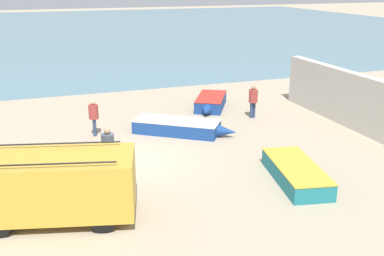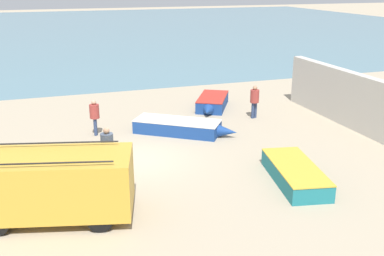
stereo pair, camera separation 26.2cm
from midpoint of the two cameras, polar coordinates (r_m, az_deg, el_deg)
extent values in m
plane|color=tan|center=(18.45, -6.52, -4.16)|extent=(200.00, 200.00, 0.00)
cube|color=slate|center=(69.15, -16.01, 11.91)|extent=(120.00, 80.00, 0.01)
cube|color=#BCB7AD|center=(23.56, 20.05, 3.32)|extent=(0.50, 10.66, 2.71)
cube|color=gold|center=(14.32, -16.75, -6.72)|extent=(5.14, 3.23, 1.76)
cylinder|color=black|center=(15.84, -21.06, -7.84)|extent=(0.78, 0.40, 0.75)
cylinder|color=black|center=(13.60, -11.05, -11.36)|extent=(0.78, 0.40, 0.75)
cylinder|color=black|center=(15.23, -10.27, -7.90)|extent=(0.78, 0.40, 0.75)
cylinder|color=black|center=(13.19, -17.87, -4.30)|extent=(3.80, 1.02, 0.05)
cylinder|color=black|center=(14.69, -16.45, -1.82)|extent=(3.80, 1.02, 0.05)
cube|color=navy|center=(21.50, -1.53, 0.14)|extent=(4.14, 3.52, 0.61)
cone|color=navy|center=(20.91, 4.88, -0.47)|extent=(1.06, 0.98, 0.57)
cube|color=silver|center=(21.43, -1.54, 0.74)|extent=(0.94, 1.22, 0.05)
cube|color=silver|center=(21.40, -1.54, 0.96)|extent=(4.18, 3.56, 0.04)
cube|color=#1E757F|center=(16.86, 13.38, -5.71)|extent=(2.13, 3.83, 0.60)
cone|color=#1E757F|center=(18.77, 11.05, -3.01)|extent=(0.71, 0.89, 0.57)
cube|color=gold|center=(16.77, 13.44, -4.98)|extent=(1.36, 0.45, 0.05)
cube|color=gold|center=(16.73, 13.46, -4.71)|extent=(2.15, 3.87, 0.04)
cube|color=navy|center=(25.80, 2.92, 3.29)|extent=(2.77, 3.38, 0.63)
cone|color=navy|center=(24.02, 2.30, 2.14)|extent=(0.85, 0.88, 0.60)
cube|color=#B22D23|center=(25.74, 2.93, 3.82)|extent=(1.27, 0.83, 0.05)
cube|color=#B22D23|center=(25.71, 2.93, 4.01)|extent=(2.80, 3.41, 0.04)
cylinder|color=#38383D|center=(17.30, -10.31, -4.35)|extent=(0.16, 0.16, 0.88)
cylinder|color=#38383D|center=(17.45, -10.00, -4.14)|extent=(0.16, 0.16, 0.88)
cylinder|color=#424C5B|center=(17.09, -10.31, -1.81)|extent=(0.48, 0.48, 0.70)
sphere|color=tan|center=(16.94, -10.39, -0.33)|extent=(0.24, 0.24, 0.24)
cylinder|color=navy|center=(23.99, 8.04, 2.23)|extent=(0.16, 0.16, 0.85)
cylinder|color=navy|center=(24.11, 8.35, 2.29)|extent=(0.16, 0.16, 0.85)
cylinder|color=#993833|center=(23.85, 8.28, 4.02)|extent=(0.46, 0.46, 0.68)
sphere|color=tan|center=(23.74, 8.33, 5.08)|extent=(0.23, 0.23, 0.23)
cylinder|color=navy|center=(21.57, -11.83, 0.12)|extent=(0.16, 0.16, 0.83)
cylinder|color=navy|center=(21.74, -11.82, 0.26)|extent=(0.16, 0.16, 0.83)
cylinder|color=#993833|center=(21.44, -11.96, 2.08)|extent=(0.45, 0.45, 0.66)
sphere|color=tan|center=(21.32, -12.03, 3.22)|extent=(0.23, 0.23, 0.23)
camera|label=1|loc=(0.13, -89.61, 0.13)|focal=42.00mm
camera|label=2|loc=(0.13, 90.39, -0.13)|focal=42.00mm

